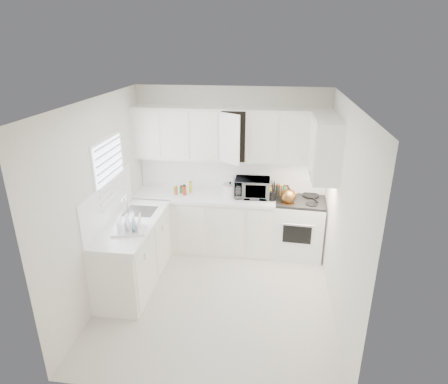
% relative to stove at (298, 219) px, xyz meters
% --- Properties ---
extents(floor, '(3.20, 3.20, 0.00)m').
position_rel_stove_xyz_m(floor, '(-1.09, -1.31, -0.60)').
color(floor, silver).
rests_on(floor, ground).
extents(ceiling, '(3.20, 3.20, 0.00)m').
position_rel_stove_xyz_m(ceiling, '(-1.09, -1.31, 2.00)').
color(ceiling, white).
rests_on(ceiling, ground).
extents(wall_back, '(3.00, 0.00, 3.00)m').
position_rel_stove_xyz_m(wall_back, '(-1.09, 0.29, 0.70)').
color(wall_back, white).
rests_on(wall_back, ground).
extents(wall_front, '(3.00, 0.00, 3.00)m').
position_rel_stove_xyz_m(wall_front, '(-1.09, -2.91, 0.70)').
color(wall_front, white).
rests_on(wall_front, ground).
extents(wall_left, '(0.00, 3.20, 3.20)m').
position_rel_stove_xyz_m(wall_left, '(-2.59, -1.31, 0.70)').
color(wall_left, white).
rests_on(wall_left, ground).
extents(wall_right, '(0.00, 3.20, 3.20)m').
position_rel_stove_xyz_m(wall_right, '(0.41, -1.31, 0.70)').
color(wall_right, white).
rests_on(wall_right, ground).
extents(window_blinds, '(0.06, 0.96, 1.06)m').
position_rel_stove_xyz_m(window_blinds, '(-2.57, -0.96, 0.95)').
color(window_blinds, white).
rests_on(window_blinds, wall_left).
extents(lower_cabinets_back, '(2.22, 0.60, 0.90)m').
position_rel_stove_xyz_m(lower_cabinets_back, '(-1.48, -0.01, -0.15)').
color(lower_cabinets_back, white).
rests_on(lower_cabinets_back, floor).
extents(lower_cabinets_left, '(0.60, 1.60, 0.90)m').
position_rel_stove_xyz_m(lower_cabinets_left, '(-2.29, -1.11, -0.15)').
color(lower_cabinets_left, white).
rests_on(lower_cabinets_left, floor).
extents(countertop_back, '(2.24, 0.64, 0.05)m').
position_rel_stove_xyz_m(countertop_back, '(-1.48, -0.02, 0.32)').
color(countertop_back, white).
rests_on(countertop_back, lower_cabinets_back).
extents(countertop_left, '(0.64, 1.62, 0.05)m').
position_rel_stove_xyz_m(countertop_left, '(-2.28, -1.11, 0.32)').
color(countertop_left, white).
rests_on(countertop_left, lower_cabinets_left).
extents(backsplash_back, '(2.98, 0.02, 0.55)m').
position_rel_stove_xyz_m(backsplash_back, '(-1.09, 0.28, 0.62)').
color(backsplash_back, white).
rests_on(backsplash_back, wall_back).
extents(backsplash_left, '(0.02, 1.60, 0.55)m').
position_rel_stove_xyz_m(backsplash_left, '(-2.58, -1.11, 0.62)').
color(backsplash_left, white).
rests_on(backsplash_left, wall_left).
extents(upper_cabinets_back, '(3.00, 0.33, 0.80)m').
position_rel_stove_xyz_m(upper_cabinets_back, '(-1.09, 0.13, 0.90)').
color(upper_cabinets_back, white).
rests_on(upper_cabinets_back, wall_back).
extents(upper_cabinets_right, '(0.33, 0.90, 0.80)m').
position_rel_stove_xyz_m(upper_cabinets_right, '(0.24, -0.49, 0.90)').
color(upper_cabinets_right, white).
rests_on(upper_cabinets_right, wall_right).
extents(sink, '(0.42, 0.38, 0.30)m').
position_rel_stove_xyz_m(sink, '(-2.28, -0.76, 0.47)').
color(sink, gray).
rests_on(sink, countertop_left).
extents(stove, '(0.83, 0.70, 1.21)m').
position_rel_stove_xyz_m(stove, '(0.00, 0.00, 0.00)').
color(stove, white).
rests_on(stove, floor).
extents(tea_kettle, '(0.30, 0.26, 0.27)m').
position_rel_stove_xyz_m(tea_kettle, '(-0.18, -0.16, 0.47)').
color(tea_kettle, brown).
rests_on(tea_kettle, stove).
extents(frying_pan, '(0.37, 0.50, 0.04)m').
position_rel_stove_xyz_m(frying_pan, '(0.18, 0.16, 0.36)').
color(frying_pan, black).
rests_on(frying_pan, stove).
extents(microwave, '(0.54, 0.31, 0.36)m').
position_rel_stove_xyz_m(microwave, '(-0.73, 0.01, 0.53)').
color(microwave, gray).
rests_on(microwave, countertop_back).
extents(rice_cooker, '(0.26, 0.26, 0.24)m').
position_rel_stove_xyz_m(rice_cooker, '(-1.08, -0.02, 0.47)').
color(rice_cooker, white).
rests_on(rice_cooker, countertop_back).
extents(paper_towel, '(0.12, 0.12, 0.27)m').
position_rel_stove_xyz_m(paper_towel, '(-1.05, 0.16, 0.48)').
color(paper_towel, white).
rests_on(paper_towel, countertop_back).
extents(utensil_crock, '(0.13, 0.13, 0.33)m').
position_rel_stove_xyz_m(utensil_crock, '(-0.41, -0.10, 0.51)').
color(utensil_crock, black).
rests_on(utensil_crock, countertop_back).
extents(dish_rack, '(0.47, 0.40, 0.23)m').
position_rel_stove_xyz_m(dish_rack, '(-2.22, -1.38, 0.46)').
color(dish_rack, white).
rests_on(dish_rack, countertop_left).
extents(spice_left_0, '(0.06, 0.06, 0.13)m').
position_rel_stove_xyz_m(spice_left_0, '(-1.94, 0.11, 0.41)').
color(spice_left_0, '#9A5E2A').
rests_on(spice_left_0, countertop_back).
extents(spice_left_1, '(0.06, 0.06, 0.13)m').
position_rel_stove_xyz_m(spice_left_1, '(-1.87, 0.02, 0.41)').
color(spice_left_1, '#2A7F43').
rests_on(spice_left_1, countertop_back).
extents(spice_left_2, '(0.06, 0.06, 0.13)m').
position_rel_stove_xyz_m(spice_left_2, '(-1.79, 0.11, 0.41)').
color(spice_left_2, '#AA3916').
rests_on(spice_left_2, countertop_back).
extents(spice_left_3, '(0.06, 0.06, 0.13)m').
position_rel_stove_xyz_m(spice_left_3, '(-1.72, 0.02, 0.41)').
color(spice_left_3, yellow).
rests_on(spice_left_3, countertop_back).
extents(sauce_right_0, '(0.06, 0.06, 0.19)m').
position_rel_stove_xyz_m(sauce_right_0, '(-0.51, 0.15, 0.44)').
color(sauce_right_0, '#AA3916').
rests_on(sauce_right_0, countertop_back).
extents(sauce_right_1, '(0.06, 0.06, 0.19)m').
position_rel_stove_xyz_m(sauce_right_1, '(-0.46, 0.09, 0.44)').
color(sauce_right_1, yellow).
rests_on(sauce_right_1, countertop_back).
extents(sauce_right_2, '(0.06, 0.06, 0.19)m').
position_rel_stove_xyz_m(sauce_right_2, '(-0.40, 0.15, 0.44)').
color(sauce_right_2, '#592A19').
rests_on(sauce_right_2, countertop_back).
extents(sauce_right_3, '(0.06, 0.06, 0.19)m').
position_rel_stove_xyz_m(sauce_right_3, '(-0.35, 0.09, 0.44)').
color(sauce_right_3, black).
rests_on(sauce_right_3, countertop_back).
extents(sauce_right_4, '(0.06, 0.06, 0.19)m').
position_rel_stove_xyz_m(sauce_right_4, '(-0.29, 0.15, 0.44)').
color(sauce_right_4, '#9A5E2A').
rests_on(sauce_right_4, countertop_back).
extents(sauce_right_5, '(0.06, 0.06, 0.19)m').
position_rel_stove_xyz_m(sauce_right_5, '(-0.24, 0.09, 0.44)').
color(sauce_right_5, '#2A7F43').
rests_on(sauce_right_5, countertop_back).
extents(sauce_right_6, '(0.06, 0.06, 0.19)m').
position_rel_stove_xyz_m(sauce_right_6, '(-0.18, 0.15, 0.44)').
color(sauce_right_6, '#AA3916').
rests_on(sauce_right_6, countertop_back).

